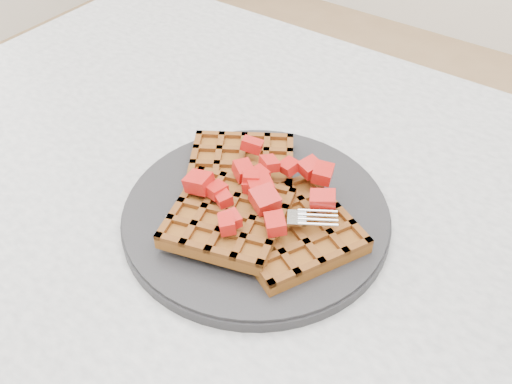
# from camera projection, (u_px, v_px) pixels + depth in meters

# --- Properties ---
(table) EXTENTS (1.20, 0.80, 0.75)m
(table) POSITION_uv_depth(u_px,v_px,m) (295.00, 308.00, 0.66)
(table) COLOR silver
(table) RESTS_ON ground
(plate) EXTENTS (0.28, 0.28, 0.02)m
(plate) POSITION_uv_depth(u_px,v_px,m) (256.00, 214.00, 0.60)
(plate) COLOR black
(plate) RESTS_ON table
(waffles) EXTENTS (0.25, 0.22, 0.03)m
(waffles) POSITION_uv_depth(u_px,v_px,m) (254.00, 203.00, 0.58)
(waffles) COLOR brown
(waffles) RESTS_ON plate
(strawberry_pile) EXTENTS (0.15, 0.15, 0.02)m
(strawberry_pile) POSITION_uv_depth(u_px,v_px,m) (256.00, 182.00, 0.57)
(strawberry_pile) COLOR #9F0303
(strawberry_pile) RESTS_ON waffles
(fork) EXTENTS (0.17, 0.12, 0.02)m
(fork) POSITION_uv_depth(u_px,v_px,m) (263.00, 230.00, 0.56)
(fork) COLOR silver
(fork) RESTS_ON plate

